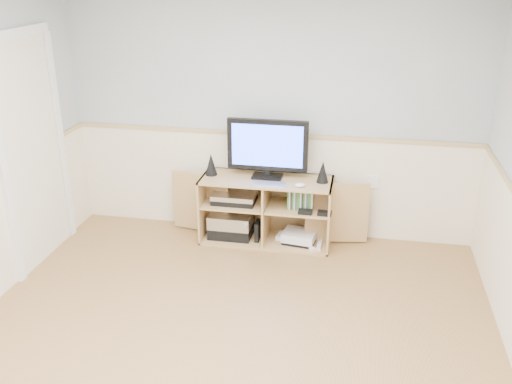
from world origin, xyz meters
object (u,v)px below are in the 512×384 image
(keyboard, at_px, (269,184))
(game_consoles, at_px, (298,237))
(monitor, at_px, (268,147))
(media_cabinet, at_px, (267,207))

(keyboard, relative_size, game_consoles, 0.65)
(monitor, relative_size, game_consoles, 1.68)
(monitor, xyz_separation_m, keyboard, (0.05, -0.19, -0.30))
(media_cabinet, distance_m, keyboard, 0.38)
(media_cabinet, xyz_separation_m, keyboard, (0.05, -0.20, 0.32))
(monitor, height_order, keyboard, monitor)
(monitor, relative_size, keyboard, 2.57)
(monitor, height_order, game_consoles, monitor)
(keyboard, bearing_deg, media_cabinet, 102.54)
(media_cabinet, xyz_separation_m, game_consoles, (0.32, -0.07, -0.26))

